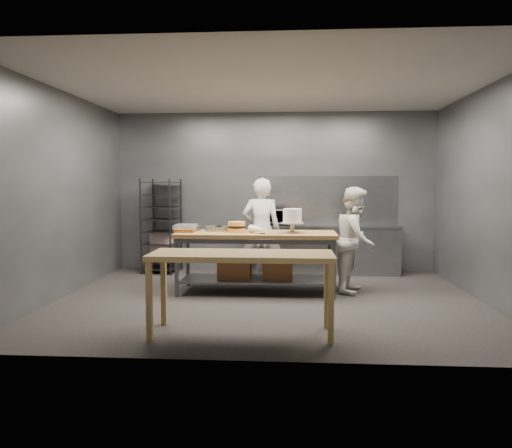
{
  "coord_description": "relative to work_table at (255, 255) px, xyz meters",
  "views": [
    {
      "loc": [
        0.32,
        -7.02,
        1.65
      ],
      "look_at": [
        -0.21,
        0.42,
        1.05
      ],
      "focal_mm": 35.0,
      "sensor_mm": 36.0,
      "label": 1
    }
  ],
  "objects": [
    {
      "name": "frosted_cake_stand",
      "position": [
        0.57,
        -0.08,
        0.58
      ],
      "size": [
        0.34,
        0.34,
        0.36
      ],
      "color": "#A99E87",
      "rests_on": "work_table"
    },
    {
      "name": "pastry_clamshells",
      "position": [
        -1.07,
        0.01,
        0.4
      ],
      "size": [
        0.31,
        0.42,
        0.11
      ],
      "color": "#90541C",
      "rests_on": "work_table"
    },
    {
      "name": "splashback_panel",
      "position": [
        1.23,
        1.99,
        0.78
      ],
      "size": [
        2.6,
        0.02,
        0.9
      ],
      "primitive_type": "cube",
      "color": "slate",
      "rests_on": "back_counter"
    },
    {
      "name": "offset_spatula",
      "position": [
        0.21,
        -0.29,
        0.35
      ],
      "size": [
        0.36,
        0.02,
        0.02
      ],
      "color": "slate",
      "rests_on": "work_table"
    },
    {
      "name": "chef_right",
      "position": [
        1.54,
        0.16,
        0.23
      ],
      "size": [
        0.81,
        0.92,
        1.6
      ],
      "primitive_type": "imported",
      "rotation": [
        0.0,
        0.0,
        1.27
      ],
      "color": "silver",
      "rests_on": "ground"
    },
    {
      "name": "chef_behind",
      "position": [
        0.05,
        0.81,
        0.3
      ],
      "size": [
        0.65,
        0.44,
        1.75
      ],
      "primitive_type": "imported",
      "rotation": [
        0.0,
        0.0,
        3.17
      ],
      "color": "silver",
      "rests_on": "ground"
    },
    {
      "name": "back_wall",
      "position": [
        0.23,
        2.01,
        0.93
      ],
      "size": [
        6.0,
        0.04,
        3.0
      ],
      "primitive_type": "cube",
      "color": "#4C4F54",
      "rests_on": "ground"
    },
    {
      "name": "microwave",
      "position": [
        0.26,
        1.69,
        0.48
      ],
      "size": [
        0.54,
        0.37,
        0.3
      ],
      "primitive_type": "imported",
      "color": "black",
      "rests_on": "back_counter"
    },
    {
      "name": "cake_pans",
      "position": [
        -0.74,
        0.18,
        0.39
      ],
      "size": [
        0.75,
        0.33,
        0.07
      ],
      "color": "gray",
      "rests_on": "work_table"
    },
    {
      "name": "ground",
      "position": [
        0.23,
        -0.49,
        -0.57
      ],
      "size": [
        6.0,
        6.0,
        0.0
      ],
      "primitive_type": "plane",
      "color": "black",
      "rests_on": "ground"
    },
    {
      "name": "speed_rack",
      "position": [
        -1.87,
        1.61,
        0.28
      ],
      "size": [
        0.67,
        0.71,
        1.75
      ],
      "color": "black",
      "rests_on": "ground"
    },
    {
      "name": "near_counter",
      "position": [
        0.01,
        -2.14,
        0.24
      ],
      "size": [
        2.0,
        0.7,
        0.9
      ],
      "color": "olive",
      "rests_on": "ground"
    },
    {
      "name": "work_table",
      "position": [
        0.0,
        0.0,
        0.0
      ],
      "size": [
        2.4,
        0.9,
        0.92
      ],
      "color": "olive",
      "rests_on": "ground"
    },
    {
      "name": "piping_bag",
      "position": [
        0.07,
        -0.2,
        0.41
      ],
      "size": [
        0.34,
        0.36,
        0.12
      ],
      "primitive_type": "cone",
      "rotation": [
        1.57,
        0.0,
        0.74
      ],
      "color": "white",
      "rests_on": "work_table"
    },
    {
      "name": "layer_cake",
      "position": [
        -0.28,
        -0.02,
        0.43
      ],
      "size": [
        0.26,
        0.26,
        0.16
      ],
      "color": "#EFB34C",
      "rests_on": "work_table"
    },
    {
      "name": "back_counter",
      "position": [
        1.23,
        1.69,
        -0.12
      ],
      "size": [
        2.6,
        0.6,
        0.9
      ],
      "color": "slate",
      "rests_on": "ground"
    }
  ]
}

